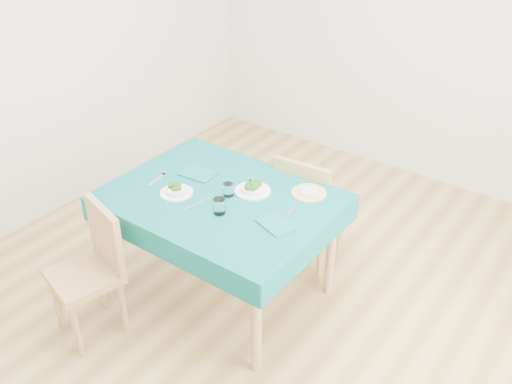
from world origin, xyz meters
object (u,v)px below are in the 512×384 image
Objects in this scene: bowl_far at (253,187)px; side_plate at (309,193)px; chair_far at (312,197)px; bowl_near at (176,189)px; table at (222,246)px; chair_near at (83,270)px.

side_plate is (0.29, 0.19, -0.03)m from bowl_far.
chair_far is 4.49× the size of bowl_far.
side_plate is (0.66, 0.48, -0.03)m from bowl_near.
chair_near is (-0.43, -0.76, 0.09)m from table.
bowl_far is (-0.12, -0.52, 0.29)m from chair_far.
bowl_far is at bearing 74.16° from chair_near.
chair_far is at bearing 80.15° from chair_near.
bowl_near is (0.19, 0.62, 0.32)m from chair_near.
chair_far reaches higher than bowl_near.
bowl_far reaches higher than side_plate.
side_plate is (0.17, -0.34, 0.26)m from chair_far.
chair_far reaches higher than chair_near.
side_plate is (0.42, 0.35, 0.38)m from table.
chair_near is at bearing -119.63° from table.
chair_near is at bearing -107.17° from bowl_near.
table is at bearing 75.76° from chair_near.
bowl_near is 0.81m from side_plate.
chair_far is 4.62× the size of side_plate.
chair_near reaches higher than bowl_far.
table is at bearing 29.50° from bowl_near.
table is 1.35× the size of chair_far.
bowl_near is at bearing -150.50° from table.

